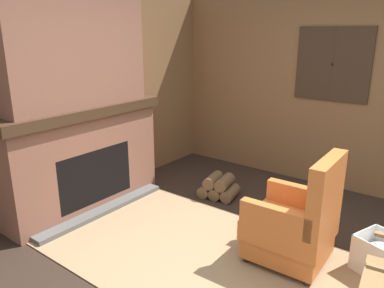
% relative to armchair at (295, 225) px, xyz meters
% --- Properties ---
extents(ground_plane, '(14.00, 14.00, 0.00)m').
position_rel_armchair_xyz_m(ground_plane, '(-0.25, -0.41, -0.36)').
color(ground_plane, '#2D2119').
extents(wood_panel_wall_left, '(0.06, 5.31, 2.50)m').
position_rel_armchair_xyz_m(wood_panel_wall_left, '(-2.64, -0.41, 0.89)').
color(wood_panel_wall_left, brown).
rests_on(wood_panel_wall_left, ground).
extents(wood_panel_wall_back, '(5.31, 0.09, 2.50)m').
position_rel_armchair_xyz_m(wood_panel_wall_back, '(-0.26, 1.97, 0.90)').
color(wood_panel_wall_back, brown).
rests_on(wood_panel_wall_back, ground).
extents(fireplace_hearth, '(0.65, 1.98, 1.20)m').
position_rel_armchair_xyz_m(fireplace_hearth, '(-2.37, -0.41, 0.24)').
color(fireplace_hearth, brown).
rests_on(fireplace_hearth, ground).
extents(chimney_breast, '(0.39, 1.66, 1.28)m').
position_rel_armchair_xyz_m(chimney_breast, '(-2.38, -0.41, 1.48)').
color(chimney_breast, brown).
rests_on(chimney_breast, fireplace_hearth).
extents(area_rug, '(3.41, 1.76, 0.01)m').
position_rel_armchair_xyz_m(area_rug, '(-0.55, -0.42, -0.36)').
color(area_rug, '#997A56').
rests_on(area_rug, ground).
extents(armchair, '(0.71, 0.65, 1.02)m').
position_rel_armchair_xyz_m(armchair, '(0.00, 0.00, 0.00)').
color(armchair, '#C6662D').
rests_on(armchair, ground).
extents(firewood_stack, '(0.51, 0.41, 0.28)m').
position_rel_armchair_xyz_m(firewood_stack, '(-1.29, 0.75, -0.24)').
color(firewood_stack, brown).
rests_on(firewood_stack, ground).
extents(oil_lamp_vase, '(0.10, 0.10, 0.26)m').
position_rel_armchair_xyz_m(oil_lamp_vase, '(-2.43, -0.72, 0.93)').
color(oil_lamp_vase, silver).
rests_on(oil_lamp_vase, fireplace_hearth).
extents(storage_case, '(0.17, 0.26, 0.13)m').
position_rel_armchair_xyz_m(storage_case, '(-2.43, 0.26, 0.90)').
color(storage_case, brown).
rests_on(storage_case, fireplace_hearth).
extents(decorative_plate_on_mantel, '(0.06, 0.24, 0.24)m').
position_rel_armchair_xyz_m(decorative_plate_on_mantel, '(-2.45, -0.30, 0.96)').
color(decorative_plate_on_mantel, red).
rests_on(decorative_plate_on_mantel, fireplace_hearth).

